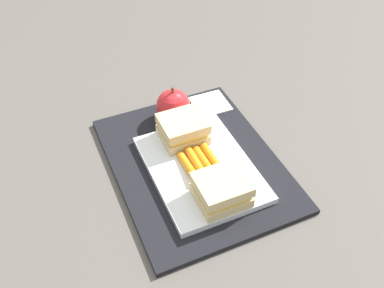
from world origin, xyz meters
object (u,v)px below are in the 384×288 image
carrot_sticks_bundle (201,163)px  apple (173,106)px  food_tray (201,169)px  paper_napkin (210,104)px  sandwich_half_right (183,129)px  sandwich_half_left (222,190)px

carrot_sticks_bundle → apple: size_ratio=1.01×
food_tray → paper_napkin: size_ratio=3.29×
food_tray → paper_napkin: 0.19m
carrot_sticks_bundle → apple: apple is taller
carrot_sticks_bundle → paper_napkin: 0.19m
food_tray → carrot_sticks_bundle: (0.00, -0.00, 0.01)m
sandwich_half_right → paper_napkin: sandwich_half_right is taller
sandwich_half_left → paper_napkin: bearing=-21.8°
sandwich_half_left → paper_napkin: sandwich_half_left is taller
paper_napkin → carrot_sticks_bundle: bearing=149.1°
paper_napkin → sandwich_half_right: bearing=130.8°
sandwich_half_right → carrot_sticks_bundle: size_ratio=1.03×
sandwich_half_right → paper_napkin: (0.08, -0.10, -0.03)m
food_tray → paper_napkin: food_tray is taller
carrot_sticks_bundle → paper_napkin: size_ratio=1.11×
sandwich_half_left → paper_napkin: (0.24, -0.10, -0.03)m
sandwich_half_left → sandwich_half_right: same height
apple → food_tray: bearing=176.5°
carrot_sticks_bundle → paper_napkin: carrot_sticks_bundle is taller
carrot_sticks_bundle → paper_napkin: bearing=-30.9°
sandwich_half_right → apple: apple is taller
sandwich_half_left → carrot_sticks_bundle: 0.08m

